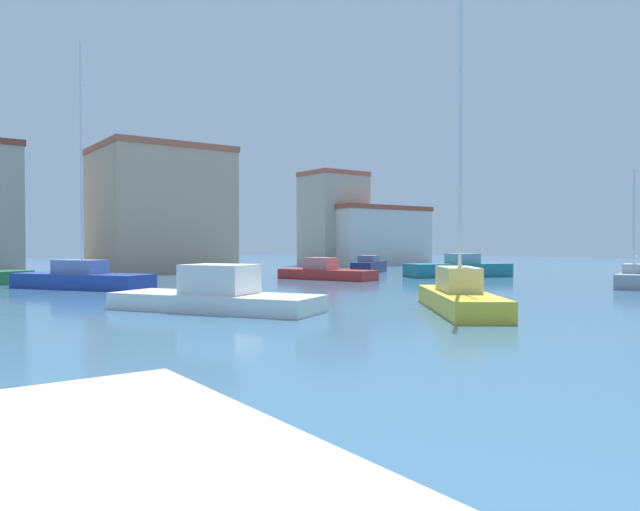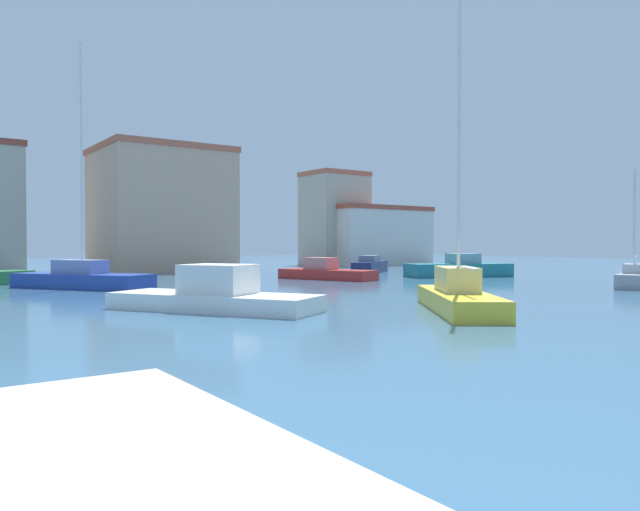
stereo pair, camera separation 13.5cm
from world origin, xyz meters
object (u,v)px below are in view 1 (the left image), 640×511
at_px(motorboat_teal_far_right, 458,269).
at_px(motorboat_white_outer_mooring, 217,296).
at_px(motorboat_red_behind_lamppost, 326,272).
at_px(sailboat_grey_inner_mooring, 633,278).
at_px(sailboat_blue_distant_north, 82,278).
at_px(motorboat_navy_far_left, 369,266).
at_px(sailboat_yellow_near_pier, 459,294).

height_order(motorboat_teal_far_right, motorboat_white_outer_mooring, motorboat_teal_far_right).
bearing_deg(motorboat_red_behind_lamppost, sailboat_grey_inner_mooring, -59.64).
height_order(sailboat_blue_distant_north, motorboat_navy_far_left, sailboat_blue_distant_north).
height_order(motorboat_white_outer_mooring, motorboat_red_behind_lamppost, motorboat_white_outer_mooring).
relative_size(sailboat_yellow_near_pier, motorboat_red_behind_lamppost, 1.66).
xyz_separation_m(sailboat_grey_inner_mooring, motorboat_red_behind_lamppost, (-9.21, 15.73, -0.05)).
bearing_deg(sailboat_yellow_near_pier, motorboat_navy_far_left, 56.20).
height_order(sailboat_yellow_near_pier, motorboat_teal_far_right, sailboat_yellow_near_pier).
height_order(sailboat_grey_inner_mooring, sailboat_blue_distant_north, sailboat_blue_distant_north).
bearing_deg(motorboat_teal_far_right, sailboat_yellow_near_pier, -138.61).
xyz_separation_m(sailboat_yellow_near_pier, motorboat_white_outer_mooring, (-6.98, 5.14, -0.06)).
xyz_separation_m(sailboat_grey_inner_mooring, motorboat_white_outer_mooring, (-23.32, 3.08, 0.02)).
relative_size(sailboat_grey_inner_mooring, motorboat_red_behind_lamppost, 0.90).
bearing_deg(motorboat_navy_far_left, sailboat_blue_distant_north, -169.95).
bearing_deg(sailboat_blue_distant_north, sailboat_yellow_near_pier, -66.57).
relative_size(motorboat_navy_far_left, motorboat_red_behind_lamppost, 0.85).
relative_size(sailboat_blue_distant_north, motorboat_white_outer_mooring, 1.64).
xyz_separation_m(sailboat_blue_distant_north, motorboat_navy_far_left, (23.61, 4.19, -0.03)).
height_order(sailboat_blue_distant_north, motorboat_white_outer_mooring, sailboat_blue_distant_north).
height_order(sailboat_yellow_near_pier, sailboat_grey_inner_mooring, sailboat_yellow_near_pier).
distance_m(sailboat_blue_distant_north, motorboat_navy_far_left, 23.98).
bearing_deg(sailboat_grey_inner_mooring, motorboat_white_outer_mooring, 172.47).
bearing_deg(motorboat_red_behind_lamppost, motorboat_white_outer_mooring, -138.11).
xyz_separation_m(sailboat_grey_inner_mooring, motorboat_navy_far_left, (-0.91, 21.00, 0.04)).
xyz_separation_m(sailboat_grey_inner_mooring, sailboat_blue_distant_north, (-24.52, 16.81, 0.07)).
height_order(sailboat_grey_inner_mooring, motorboat_white_outer_mooring, sailboat_grey_inner_mooring).
bearing_deg(motorboat_navy_far_left, sailboat_yellow_near_pier, -123.80).
xyz_separation_m(motorboat_teal_far_right, sailboat_grey_inner_mooring, (-0.35, -12.65, -0.06)).
bearing_deg(sailboat_blue_distant_north, motorboat_navy_far_left, 10.05).
distance_m(sailboat_yellow_near_pier, motorboat_white_outer_mooring, 8.67).
relative_size(sailboat_grey_inner_mooring, motorboat_white_outer_mooring, 0.80).
height_order(sailboat_yellow_near_pier, motorboat_navy_far_left, sailboat_yellow_near_pier).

